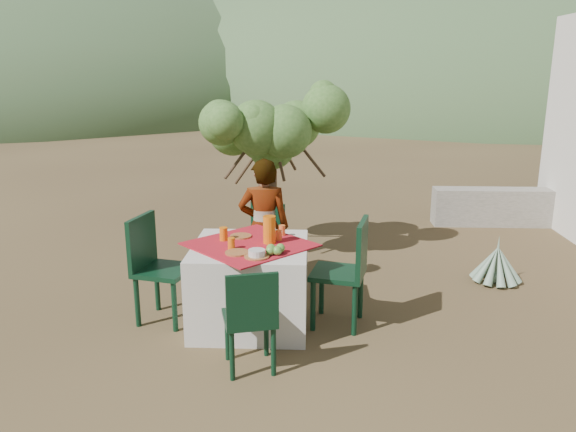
# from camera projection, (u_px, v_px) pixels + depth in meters

# --- Properties ---
(ground) EXTENTS (160.00, 160.00, 0.00)m
(ground) POSITION_uv_depth(u_px,v_px,m) (260.00, 318.00, 5.28)
(ground) COLOR #3D2D1C
(ground) RESTS_ON ground
(table) EXTENTS (1.30, 1.30, 0.76)m
(table) POSITION_uv_depth(u_px,v_px,m) (251.00, 284.00, 5.10)
(table) COLOR silver
(table) RESTS_ON ground
(chair_far) EXTENTS (0.51, 0.51, 0.86)m
(chair_far) POSITION_uv_depth(u_px,v_px,m) (264.00, 239.00, 6.11)
(chair_far) COLOR black
(chair_far) RESTS_ON ground
(chair_near) EXTENTS (0.48, 0.48, 0.84)m
(chair_near) POSITION_uv_depth(u_px,v_px,m) (251.00, 316.00, 4.23)
(chair_near) COLOR black
(chair_near) RESTS_ON ground
(chair_left) EXTENTS (0.55, 0.55, 0.99)m
(chair_left) POSITION_uv_depth(u_px,v_px,m) (155.00, 263.00, 5.13)
(chair_left) COLOR black
(chair_left) RESTS_ON ground
(chair_right) EXTENTS (0.55, 0.55, 1.00)m
(chair_right) POSITION_uv_depth(u_px,v_px,m) (348.00, 268.00, 5.01)
(chair_right) COLOR black
(chair_right) RESTS_ON ground
(person) EXTENTS (0.54, 0.37, 1.42)m
(person) POSITION_uv_depth(u_px,v_px,m) (264.00, 227.00, 5.71)
(person) COLOR #8C6651
(person) RESTS_ON ground
(shrub_tree) EXTENTS (1.58, 1.55, 1.86)m
(shrub_tree) POSITION_uv_depth(u_px,v_px,m) (277.00, 139.00, 6.65)
(shrub_tree) COLOR #4F3827
(shrub_tree) RESTS_ON ground
(agave) EXTENTS (0.54, 0.55, 0.58)m
(agave) POSITION_uv_depth(u_px,v_px,m) (497.00, 265.00, 6.14)
(agave) COLOR gray
(agave) RESTS_ON ground
(stone_wall) EXTENTS (2.60, 0.35, 0.55)m
(stone_wall) POSITION_uv_depth(u_px,v_px,m) (522.00, 207.00, 8.34)
(stone_wall) COLOR gray
(stone_wall) RESTS_ON ground
(hill_near_left) EXTENTS (40.00, 40.00, 16.00)m
(hill_near_left) POSITION_uv_depth(u_px,v_px,m) (17.00, 106.00, 35.01)
(hill_near_left) COLOR #37522E
(hill_near_left) RESTS_ON ground
(hill_near_right) EXTENTS (48.00, 48.00, 20.00)m
(hill_near_right) POSITION_uv_depth(u_px,v_px,m) (476.00, 101.00, 39.55)
(hill_near_right) COLOR #37522E
(hill_near_right) RESTS_ON ground
(hill_far_center) EXTENTS (60.00, 60.00, 24.00)m
(hill_far_center) POSITION_uv_depth(u_px,v_px,m) (268.00, 92.00, 55.67)
(hill_far_center) COLOR gray
(hill_far_center) RESTS_ON ground
(plate_far) EXTENTS (0.20, 0.20, 0.01)m
(plate_far) POSITION_uv_depth(u_px,v_px,m) (241.00, 236.00, 5.21)
(plate_far) COLOR brown
(plate_far) RESTS_ON table
(plate_near) EXTENTS (0.21, 0.21, 0.01)m
(plate_near) POSITION_uv_depth(u_px,v_px,m) (237.00, 253.00, 4.75)
(plate_near) COLOR brown
(plate_near) RESTS_ON table
(glass_far) EXTENTS (0.08, 0.08, 0.12)m
(glass_far) POSITION_uv_depth(u_px,v_px,m) (224.00, 234.00, 5.09)
(glass_far) COLOR orange
(glass_far) RESTS_ON table
(glass_near) EXTENTS (0.06, 0.06, 0.10)m
(glass_near) POSITION_uv_depth(u_px,v_px,m) (231.00, 243.00, 4.85)
(glass_near) COLOR orange
(glass_near) RESTS_ON table
(juice_pitcher) EXTENTS (0.11, 0.11, 0.25)m
(juice_pitcher) POSITION_uv_depth(u_px,v_px,m) (269.00, 230.00, 5.00)
(juice_pitcher) COLOR orange
(juice_pitcher) RESTS_ON table
(bowl_plate) EXTENTS (0.21, 0.21, 0.01)m
(bowl_plate) POSITION_uv_depth(u_px,v_px,m) (257.00, 256.00, 4.65)
(bowl_plate) COLOR brown
(bowl_plate) RESTS_ON table
(white_bowl) EXTENTS (0.14, 0.14, 0.05)m
(white_bowl) POSITION_uv_depth(u_px,v_px,m) (257.00, 253.00, 4.64)
(white_bowl) COLOR silver
(white_bowl) RESTS_ON bowl_plate
(jar_left) EXTENTS (0.06, 0.06, 0.09)m
(jar_left) POSITION_uv_depth(u_px,v_px,m) (279.00, 235.00, 5.10)
(jar_left) COLOR orange
(jar_left) RESTS_ON table
(jar_right) EXTENTS (0.06, 0.06, 0.10)m
(jar_right) POSITION_uv_depth(u_px,v_px,m) (282.00, 230.00, 5.25)
(jar_right) COLOR orange
(jar_right) RESTS_ON table
(napkin_holder) EXTENTS (0.07, 0.05, 0.08)m
(napkin_holder) POSITION_uv_depth(u_px,v_px,m) (272.00, 237.00, 5.06)
(napkin_holder) COLOR silver
(napkin_holder) RESTS_ON table
(fruit_cluster) EXTENTS (0.16, 0.15, 0.08)m
(fruit_cluster) POSITION_uv_depth(u_px,v_px,m) (275.00, 249.00, 4.72)
(fruit_cluster) COLOR #579335
(fruit_cluster) RESTS_ON table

